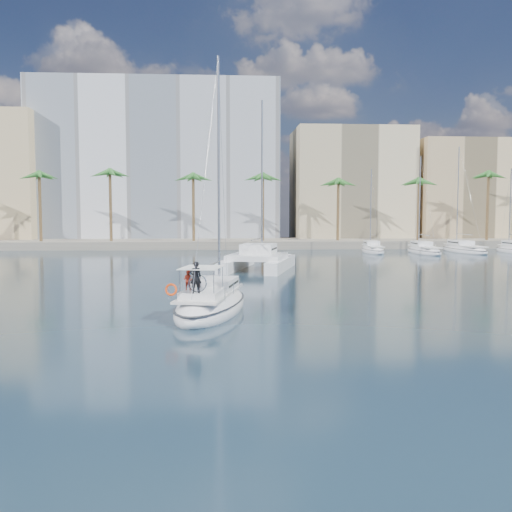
{
  "coord_description": "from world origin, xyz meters",
  "views": [
    {
      "loc": [
        -1.11,
        -30.47,
        5.56
      ],
      "look_at": [
        0.91,
        1.5,
        3.1
      ],
      "focal_mm": 40.0,
      "sensor_mm": 36.0,
      "label": 1
    }
  ],
  "objects": [
    {
      "name": "main_sloop",
      "position": [
        -1.62,
        1.02,
        0.49
      ],
      "size": [
        5.3,
        10.74,
        15.29
      ],
      "rotation": [
        0.0,
        0.0,
        -0.21
      ],
      "color": "white",
      "rests_on": "ground"
    },
    {
      "name": "moored_yacht_b",
      "position": [
        26.5,
        45.0,
        0.0
      ],
      "size": [
        3.32,
        10.83,
        13.72
      ],
      "primitive_type": null,
      "rotation": [
        0.0,
        0.0,
        -0.02
      ],
      "color": "white",
      "rests_on": "ground"
    },
    {
      "name": "seagull",
      "position": [
        -0.72,
        4.44,
        0.49
      ],
      "size": [
        1.13,
        0.49,
        0.21
      ],
      "color": "silver",
      "rests_on": "ground"
    },
    {
      "name": "moored_yacht_c",
      "position": [
        33.0,
        47.0,
        0.0
      ],
      "size": [
        3.98,
        12.33,
        15.54
      ],
      "primitive_type": null,
      "rotation": [
        0.0,
        0.0,
        0.03
      ],
      "color": "white",
      "rests_on": "ground"
    },
    {
      "name": "building_beige",
      "position": [
        22.0,
        70.0,
        10.0
      ],
      "size": [
        20.0,
        14.0,
        20.0
      ],
      "primitive_type": "cube",
      "color": "beige",
      "rests_on": "ground"
    },
    {
      "name": "moored_yacht_a",
      "position": [
        20.0,
        47.0,
        0.0
      ],
      "size": [
        3.37,
        9.52,
        11.9
      ],
      "primitive_type": null,
      "rotation": [
        0.0,
        0.0,
        -0.07
      ],
      "color": "white",
      "rests_on": "ground"
    },
    {
      "name": "catamaran",
      "position": [
        2.58,
        24.53,
        1.13
      ],
      "size": [
        8.43,
        12.37,
        16.54
      ],
      "rotation": [
        0.0,
        0.0,
        -0.27
      ],
      "color": "white",
      "rests_on": "ground"
    },
    {
      "name": "quay",
      "position": [
        0.0,
        61.0,
        0.6
      ],
      "size": [
        120.0,
        14.0,
        1.2
      ],
      "primitive_type": "cube",
      "color": "gray",
      "rests_on": "ground"
    },
    {
      "name": "palm_centre",
      "position": [
        0.0,
        57.0,
        10.28
      ],
      "size": [
        3.6,
        3.6,
        12.3
      ],
      "color": "brown",
      "rests_on": "ground"
    },
    {
      "name": "building_tan_right",
      "position": [
        42.0,
        68.0,
        9.0
      ],
      "size": [
        18.0,
        12.0,
        18.0
      ],
      "primitive_type": "cube",
      "color": "tan",
      "rests_on": "ground"
    },
    {
      "name": "ground",
      "position": [
        0.0,
        0.0,
        0.0
      ],
      "size": [
        160.0,
        160.0,
        0.0
      ],
      "primitive_type": "plane",
      "color": "black",
      "rests_on": "ground"
    },
    {
      "name": "building_modern",
      "position": [
        -12.0,
        73.0,
        14.0
      ],
      "size": [
        42.0,
        16.0,
        28.0
      ],
      "primitive_type": "cube",
      "color": "silver",
      "rests_on": "ground"
    },
    {
      "name": "palm_right",
      "position": [
        34.0,
        57.0,
        10.28
      ],
      "size": [
        3.6,
        3.6,
        12.3
      ],
      "color": "brown",
      "rests_on": "ground"
    }
  ]
}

